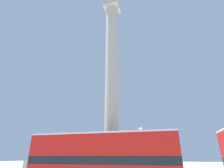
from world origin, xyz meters
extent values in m
cube|color=#A39E8E|center=(0.00, 0.00, 1.85)|extent=(4.38, 4.38, 1.24)
cube|color=#A39E8E|center=(0.00, 0.00, 3.09)|extent=(2.67, 2.67, 1.24)
cylinder|color=#A39E8E|center=(0.00, 0.00, 13.18)|extent=(1.63, 1.63, 18.94)
cube|color=#A39E8E|center=(0.00, 0.00, 23.09)|extent=(2.20, 2.20, 0.90)
sphere|color=brown|center=(0.00, 0.00, 24.17)|extent=(1.24, 1.24, 1.24)
cube|color=black|center=(0.99, -5.36, 2.46)|extent=(10.98, 3.01, 0.55)
cube|color=red|center=(0.99, -5.36, 3.48)|extent=(10.98, 3.05, 1.49)
cube|color=silver|center=(0.99, -5.36, 4.29)|extent=(10.98, 3.05, 0.12)
ellipsoid|color=brown|center=(-12.61, 4.11, 3.88)|extent=(2.42, 1.41, 0.95)
cone|color=brown|center=(-11.54, 3.88, 4.31)|extent=(1.01, 0.71, 1.00)
cylinder|color=brown|center=(-12.61, 4.11, 4.81)|extent=(0.36, 0.36, 0.90)
sphere|color=brown|center=(-12.61, 4.11, 5.40)|extent=(0.28, 0.28, 0.28)
cylinder|color=brown|center=(-11.84, 4.21, 2.81)|extent=(0.20, 0.20, 1.19)
cylinder|color=brown|center=(-11.95, 3.70, 2.81)|extent=(0.20, 0.20, 1.19)
cylinder|color=brown|center=(-13.26, 4.52, 2.81)|extent=(0.20, 0.20, 1.19)
cylinder|color=brown|center=(-13.37, 4.01, 2.81)|extent=(0.20, 0.20, 1.19)
cylinder|color=black|center=(3.63, -3.24, 2.31)|extent=(0.14, 0.14, 4.62)
sphere|color=white|center=(3.63, -3.24, 4.80)|extent=(0.37, 0.37, 0.37)
camera|label=1|loc=(5.97, -18.41, 2.68)|focal=28.00mm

